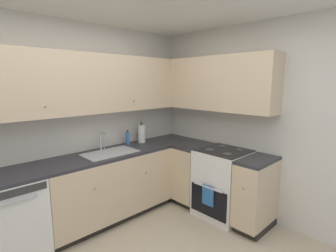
{
  "coord_description": "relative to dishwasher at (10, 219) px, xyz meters",
  "views": [
    {
      "loc": [
        -1.18,
        -1.36,
        1.8
      ],
      "look_at": [
        0.98,
        0.89,
        1.25
      ],
      "focal_mm": 27.11,
      "sensor_mm": 36.0,
      "label": 1
    }
  ],
  "objects": [
    {
      "name": "wall_back",
      "position": [
        0.7,
        0.33,
        0.83
      ],
      "size": [
        3.86,
        0.05,
        2.53
      ],
      "primitive_type": "cube",
      "color": "silver",
      "rests_on": "ground_plane"
    },
    {
      "name": "wall_right",
      "position": [
        2.6,
        -1.44,
        0.83
      ],
      "size": [
        0.05,
        3.58,
        2.53
      ],
      "primitive_type": "cube",
      "color": "silver",
      "rests_on": "ground_plane"
    },
    {
      "name": "countertop_back",
      "position": [
        1.14,
        0.0,
        0.45
      ],
      "size": [
        2.88,
        0.6,
        0.03
      ],
      "primitive_type": "cube",
      "color": "#2D2D33",
      "rests_on": "lower_cabinets_back"
    },
    {
      "name": "faucet",
      "position": [
        1.16,
        0.18,
        0.61
      ],
      "size": [
        0.07,
        0.16,
        0.25
      ],
      "color": "silver",
      "rests_on": "countertop_back"
    },
    {
      "name": "upper_cabinets_right",
      "position": [
        2.42,
        -0.63,
        1.34
      ],
      "size": [
        0.32,
        1.87,
        0.72
      ],
      "color": "beige"
    },
    {
      "name": "countertop_right",
      "position": [
        2.28,
        -0.94,
        0.45
      ],
      "size": [
        0.6,
        1.32,
        0.03
      ],
      "color": "#2D2D33",
      "rests_on": "lower_cabinets_right"
    },
    {
      "name": "upper_cabinets_back",
      "position": [
        0.98,
        0.14,
        1.34
      ],
      "size": [
        2.56,
        0.34,
        0.72
      ],
      "color": "beige"
    },
    {
      "name": "oven_range",
      "position": [
        2.3,
        -0.98,
        0.02
      ],
      "size": [
        0.68,
        0.62,
        1.05
      ],
      "color": "white",
      "rests_on": "ground_plane"
    },
    {
      "name": "sink",
      "position": [
        1.15,
        -0.03,
        0.42
      ],
      "size": [
        0.68,
        0.4,
        0.1
      ],
      "color": "#B7B7BC",
      "rests_on": "countertop_back"
    },
    {
      "name": "lower_cabinets_right",
      "position": [
        2.28,
        -0.94,
        0.0
      ],
      "size": [
        0.62,
        1.32,
        0.86
      ],
      "color": "beige",
      "rests_on": "ground_plane"
    },
    {
      "name": "lower_cabinets_back",
      "position": [
        1.14,
        0.0,
        0.0
      ],
      "size": [
        1.67,
        0.62,
        0.86
      ],
      "color": "beige",
      "rests_on": "ground_plane"
    },
    {
      "name": "dishwasher",
      "position": [
        0.0,
        0.0,
        0.0
      ],
      "size": [
        0.6,
        0.63,
        0.86
      ],
      "color": "white",
      "rests_on": "ground_plane"
    },
    {
      "name": "soap_bottle",
      "position": [
        1.57,
        0.18,
        0.56
      ],
      "size": [
        0.06,
        0.06,
        0.21
      ],
      "color": "#3F72BF",
      "rests_on": "countertop_back"
    },
    {
      "name": "paper_towel_roll",
      "position": [
        1.81,
        0.16,
        0.6
      ],
      "size": [
        0.11,
        0.11,
        0.32
      ],
      "color": "white",
      "rests_on": "countertop_back"
    }
  ]
}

